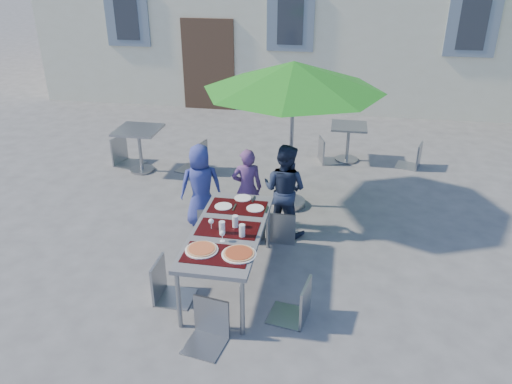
% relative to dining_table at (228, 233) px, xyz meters
% --- Properties ---
extents(ground, '(90.00, 90.00, 0.00)m').
position_rel_dining_table_xyz_m(ground, '(-0.13, -0.31, -0.70)').
color(ground, '#4D4E50').
rests_on(ground, ground).
extents(dining_table, '(0.80, 1.85, 0.76)m').
position_rel_dining_table_xyz_m(dining_table, '(0.00, 0.00, 0.00)').
color(dining_table, '#46464B').
rests_on(dining_table, ground).
extents(pizza_near_left, '(0.36, 0.36, 0.03)m').
position_rel_dining_table_xyz_m(pizza_near_left, '(-0.17, -0.50, 0.07)').
color(pizza_near_left, white).
rests_on(pizza_near_left, dining_table).
extents(pizza_near_right, '(0.37, 0.37, 0.03)m').
position_rel_dining_table_xyz_m(pizza_near_right, '(0.24, -0.52, 0.07)').
color(pizza_near_right, white).
rests_on(pizza_near_right, dining_table).
extents(glassware, '(0.45, 0.39, 0.15)m').
position_rel_dining_table_xyz_m(glassware, '(0.04, -0.08, 0.13)').
color(glassware, silver).
rests_on(glassware, dining_table).
extents(place_settings, '(0.66, 0.49, 0.01)m').
position_rel_dining_table_xyz_m(place_settings, '(0.03, 0.62, 0.06)').
color(place_settings, white).
rests_on(place_settings, dining_table).
extents(child_0, '(0.70, 0.58, 1.22)m').
position_rel_dining_table_xyz_m(child_0, '(-0.72, 1.37, -0.08)').
color(child_0, navy).
rests_on(child_0, ground).
extents(child_1, '(0.49, 0.38, 1.19)m').
position_rel_dining_table_xyz_m(child_1, '(-0.05, 1.43, -0.10)').
color(child_1, '#5B366F').
rests_on(child_1, ground).
extents(child_2, '(0.73, 0.56, 1.32)m').
position_rel_dining_table_xyz_m(child_2, '(0.50, 1.34, -0.03)').
color(child_2, '#1B243C').
rests_on(child_2, ground).
extents(chair_0, '(0.43, 0.44, 0.85)m').
position_rel_dining_table_xyz_m(chair_0, '(-0.48, 1.06, -0.20)').
color(chair_0, gray).
rests_on(chair_0, ground).
extents(chair_1, '(0.51, 0.51, 0.86)m').
position_rel_dining_table_xyz_m(chair_1, '(0.06, 1.08, -0.20)').
color(chair_1, gray).
rests_on(chair_1, ground).
extents(chair_2, '(0.40, 0.41, 0.88)m').
position_rel_dining_table_xyz_m(chair_2, '(0.51, 1.08, -0.18)').
color(chair_2, gray).
rests_on(chair_2, ground).
extents(chair_3, '(0.42, 0.41, 0.92)m').
position_rel_dining_table_xyz_m(chair_3, '(-0.64, -0.41, -0.16)').
color(chair_3, gray).
rests_on(chair_3, ground).
extents(chair_4, '(0.47, 0.47, 0.91)m').
position_rel_dining_table_xyz_m(chair_4, '(0.87, -0.52, -0.17)').
color(chair_4, gray).
rests_on(chair_4, ground).
extents(chair_5, '(0.46, 0.46, 0.89)m').
position_rel_dining_table_xyz_m(chair_5, '(0.01, -1.02, -0.18)').
color(chair_5, gray).
rests_on(chair_5, ground).
extents(patio_umbrella, '(2.63, 2.63, 2.26)m').
position_rel_dining_table_xyz_m(patio_umbrella, '(0.49, 2.16, 1.34)').
color(patio_umbrella, '#95979C').
rests_on(patio_umbrella, ground).
extents(cafe_table_0, '(0.75, 0.75, 0.81)m').
position_rel_dining_table_xyz_m(cafe_table_0, '(-2.33, 3.06, -0.12)').
color(cafe_table_0, '#95979C').
rests_on(cafe_table_0, ground).
extents(bg_chair_l_0, '(0.55, 0.54, 1.01)m').
position_rel_dining_table_xyz_m(bg_chair_l_0, '(-2.78, 3.32, -0.10)').
color(bg_chair_l_0, gray).
rests_on(bg_chair_l_0, ground).
extents(bg_chair_r_0, '(0.56, 0.56, 1.04)m').
position_rel_dining_table_xyz_m(bg_chair_r_0, '(-1.35, 3.24, -0.08)').
color(bg_chair_r_0, gray).
rests_on(bg_chair_r_0, ground).
extents(cafe_table_1, '(0.66, 0.66, 0.71)m').
position_rel_dining_table_xyz_m(cafe_table_1, '(1.35, 4.22, -0.23)').
color(cafe_table_1, '#95979C').
rests_on(cafe_table_1, ground).
extents(bg_chair_l_1, '(0.49, 0.49, 0.89)m').
position_rel_dining_table_xyz_m(bg_chair_l_1, '(0.96, 4.10, -0.18)').
color(bg_chair_l_1, '#8E9299').
rests_on(bg_chair_l_1, ground).
extents(bg_chair_r_1, '(0.49, 0.49, 0.90)m').
position_rel_dining_table_xyz_m(bg_chair_r_1, '(2.57, 4.11, -0.17)').
color(bg_chair_r_1, gray).
rests_on(bg_chair_r_1, ground).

